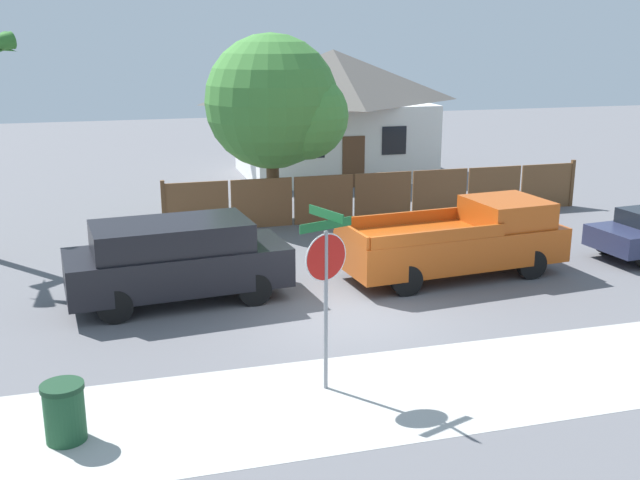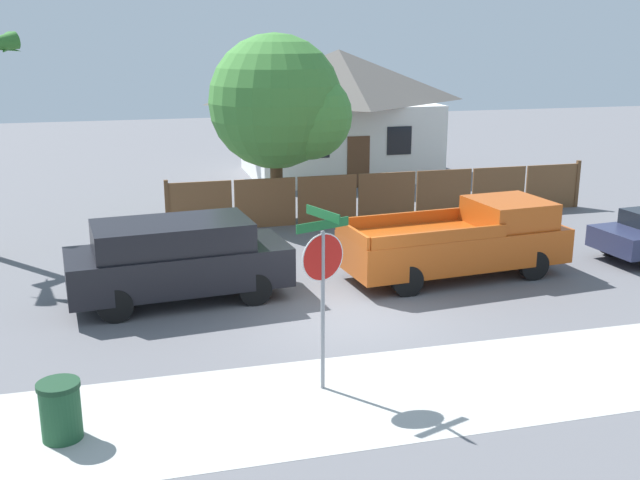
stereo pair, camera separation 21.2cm
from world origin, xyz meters
The scene contains 9 objects.
ground_plane centered at (0.00, 0.00, 0.00)m, with size 80.00×80.00×0.00m, color slate.
sidewalk_strip centered at (0.00, -3.60, 0.00)m, with size 36.00×3.20×0.01m.
wooden_fence centered at (3.70, 7.93, 0.76)m, with size 13.99×0.12×1.62m.
house centered at (4.40, 15.93, 2.69)m, with size 7.98×6.05×5.18m.
oak_tree centered at (0.48, 8.71, 3.66)m, with size 4.37×4.16×5.84m.
red_suv centered at (-3.39, 1.88, 0.99)m, with size 4.99×2.40×1.83m.
orange_pickup centered at (3.51, 1.91, 0.89)m, with size 5.67×2.50×1.82m.
stop_sign centered at (-1.41, -3.13, 2.11)m, with size 0.96×0.86×3.10m.
trash_bin centered at (-5.55, -3.72, 0.46)m, with size 0.63×0.63×0.90m.
Camera 2 is at (-4.41, -14.26, 5.77)m, focal length 42.00 mm.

